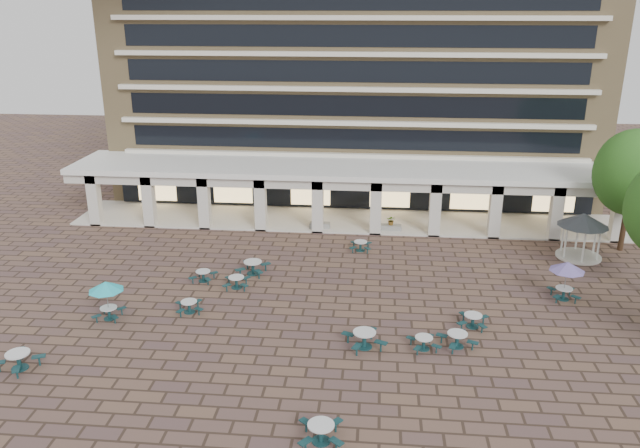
# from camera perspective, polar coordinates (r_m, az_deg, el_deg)

# --- Properties ---
(ground) EXTENTS (120.00, 120.00, 0.00)m
(ground) POSITION_cam_1_polar(r_m,az_deg,el_deg) (34.54, 1.30, -7.86)
(ground) COLOR brown
(ground) RESTS_ON ground
(apartment_building) EXTENTS (40.00, 15.50, 25.20)m
(apartment_building) POSITION_cam_1_polar(r_m,az_deg,el_deg) (56.21, 3.35, 16.12)
(apartment_building) COLOR tan
(apartment_building) RESTS_ON ground
(retail_arcade) EXTENTS (42.00, 6.60, 4.40)m
(retail_arcade) POSITION_cam_1_polar(r_m,az_deg,el_deg) (47.24, 2.63, 3.66)
(retail_arcade) COLOR white
(retail_arcade) RESTS_ON ground
(picnic_table_0) EXTENTS (2.23, 2.23, 0.82)m
(picnic_table_0) POSITION_cam_1_polar(r_m,az_deg,el_deg) (32.32, -25.85, -11.06)
(picnic_table_0) COLOR #143C3E
(picnic_table_0) RESTS_ON ground
(picnic_table_1) EXTENTS (1.88, 1.88, 0.79)m
(picnic_table_1) POSITION_cam_1_polar(r_m,az_deg,el_deg) (25.05, 0.09, -18.42)
(picnic_table_1) COLOR #143C3E
(picnic_table_1) RESTS_ON ground
(picnic_table_2) EXTENTS (2.31, 2.31, 0.85)m
(picnic_table_2) POSITION_cam_1_polar(r_m,az_deg,el_deg) (30.92, 4.08, -10.34)
(picnic_table_2) COLOR #143C3E
(picnic_table_2) RESTS_ON ground
(picnic_table_3) EXTENTS (1.71, 1.71, 0.65)m
(picnic_table_3) POSITION_cam_1_polar(r_m,az_deg,el_deg) (31.15, 9.47, -10.58)
(picnic_table_3) COLOR #143C3E
(picnic_table_3) RESTS_ON ground
(picnic_table_4) EXTENTS (1.86, 1.86, 2.15)m
(picnic_table_4) POSITION_cam_1_polar(r_m,az_deg,el_deg) (34.68, -18.99, -5.52)
(picnic_table_4) COLOR #143C3E
(picnic_table_4) RESTS_ON ground
(picnic_table_5) EXTENTS (1.77, 1.77, 0.66)m
(picnic_table_5) POSITION_cam_1_polar(r_m,az_deg,el_deg) (34.84, -11.88, -7.32)
(picnic_table_5) COLOR #143C3E
(picnic_table_5) RESTS_ON ground
(picnic_table_7) EXTENTS (2.04, 2.04, 0.74)m
(picnic_table_7) POSITION_cam_1_polar(r_m,az_deg,el_deg) (31.63, 12.43, -10.19)
(picnic_table_7) COLOR #143C3E
(picnic_table_7) RESTS_ON ground
(picnic_table_8) EXTENTS (1.68, 1.68, 0.70)m
(picnic_table_8) POSITION_cam_1_polar(r_m,az_deg,el_deg) (37.22, -7.65, -5.21)
(picnic_table_8) COLOR #143C3E
(picnic_table_8) RESTS_ON ground
(picnic_table_9) EXTENTS (2.08, 2.08, 0.84)m
(picnic_table_9) POSITION_cam_1_polar(r_m,az_deg,el_deg) (38.92, -6.15, -3.88)
(picnic_table_9) COLOR #143C3E
(picnic_table_9) RESTS_ON ground
(picnic_table_10) EXTENTS (1.78, 1.78, 0.70)m
(picnic_table_10) POSITION_cam_1_polar(r_m,az_deg,el_deg) (33.60, 13.80, -8.49)
(picnic_table_10) COLOR #143C3E
(picnic_table_10) RESTS_ON ground
(picnic_table_11) EXTENTS (1.97, 1.97, 2.28)m
(picnic_table_11) POSITION_cam_1_polar(r_m,az_deg,el_deg) (37.52, 21.67, -3.76)
(picnic_table_11) COLOR #143C3E
(picnic_table_11) RESTS_ON ground
(picnic_table_12) EXTENTS (1.61, 1.61, 0.66)m
(picnic_table_12) POSITION_cam_1_polar(r_m,az_deg,el_deg) (38.43, -10.63, -4.60)
(picnic_table_12) COLOR #143C3E
(picnic_table_12) RESTS_ON ground
(picnic_table_13) EXTENTS (1.53, 1.53, 0.67)m
(picnic_table_13) POSITION_cam_1_polar(r_m,az_deg,el_deg) (42.41, 3.72, -1.94)
(picnic_table_13) COLOR #143C3E
(picnic_table_13) RESTS_ON ground
(gazebo) EXTENTS (3.25, 3.25, 3.02)m
(gazebo) POSITION_cam_1_polar(r_m,az_deg,el_deg) (44.05, 22.90, -0.06)
(gazebo) COLOR beige
(gazebo) RESTS_ON ground
(tree_east_c) EXTENTS (4.99, 4.99, 8.32)m
(tree_east_c) POSITION_cam_1_polar(r_m,az_deg,el_deg) (45.72, 26.71, 4.21)
(tree_east_c) COLOR #382516
(tree_east_c) RESTS_ON ground
(planter_left) EXTENTS (1.50, 0.80, 1.24)m
(planter_left) POSITION_cam_1_polar(r_m,az_deg,el_deg) (46.33, -0.01, 0.10)
(planter_left) COLOR gray
(planter_left) RESTS_ON ground
(planter_right) EXTENTS (1.50, 0.64, 1.23)m
(planter_right) POSITION_cam_1_polar(r_m,az_deg,el_deg) (46.16, 6.52, -0.11)
(planter_right) COLOR gray
(planter_right) RESTS_ON ground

